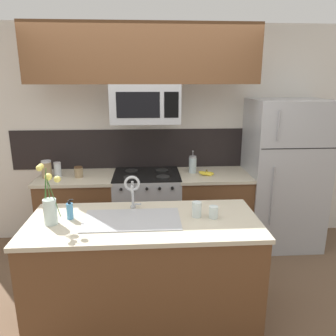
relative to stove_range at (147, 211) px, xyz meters
name	(u,v)px	position (x,y,z in m)	size (l,w,h in m)	color
ground_plane	(148,291)	(0.00, -0.90, -0.46)	(10.00, 10.00, 0.00)	brown
rear_partition	(170,136)	(0.30, 0.38, 0.84)	(5.20, 0.10, 2.60)	silver
splash_band	(146,149)	(0.00, 0.32, 0.69)	(3.24, 0.01, 0.48)	black
back_counter_left	(80,213)	(-0.80, 0.00, -0.01)	(0.87, 0.65, 0.91)	brown
back_counter_right	(212,210)	(0.79, 0.00, -0.01)	(0.84, 0.65, 0.91)	brown
stove_range	(147,211)	(0.00, 0.00, 0.00)	(0.76, 0.64, 0.93)	#A8AAAF
microwave	(145,104)	(0.00, -0.02, 1.26)	(0.74, 0.40, 0.41)	#A8AAAF
upper_cabinet_band	(143,54)	(-0.01, -0.05, 1.77)	(2.41, 0.34, 0.60)	brown
refrigerator	(283,174)	(1.62, 0.02, 0.42)	(0.86, 0.74, 1.76)	#A8AAAF
storage_jar_tall	(47,169)	(-1.12, -0.03, 0.55)	(0.11, 0.11, 0.19)	#997F5B
storage_jar_medium	(58,169)	(-1.01, 0.01, 0.53)	(0.08, 0.08, 0.16)	silver
storage_jar_short	(79,172)	(-0.76, -0.04, 0.51)	(0.09, 0.09, 0.12)	#997F5B
banana_bunch	(207,173)	(0.69, -0.06, 0.47)	(0.19, 0.16, 0.08)	yellow
french_press	(193,164)	(0.54, 0.06, 0.55)	(0.09, 0.09, 0.27)	silver
island_counter	(145,270)	(-0.03, -1.25, -0.01)	(1.83, 0.79, 0.91)	brown
kitchen_sink	(132,228)	(-0.12, -1.25, 0.38)	(0.76, 0.42, 0.16)	#ADAFB5
sink_faucet	(132,188)	(-0.12, -1.04, 0.65)	(0.14, 0.14, 0.31)	#B7BABF
dish_soap_bottle	(70,211)	(-0.61, -1.19, 0.52)	(0.06, 0.05, 0.16)	#4C93C6
drinking_glass	(197,209)	(0.40, -1.22, 0.51)	(0.08, 0.08, 0.13)	silver
spare_glass	(214,212)	(0.53, -1.25, 0.50)	(0.07, 0.07, 0.10)	silver
flower_vase	(50,207)	(-0.73, -1.28, 0.59)	(0.18, 0.13, 0.47)	silver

